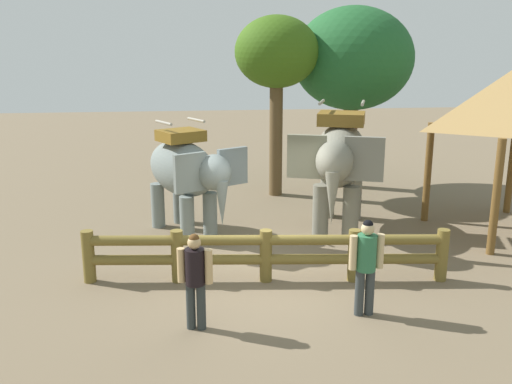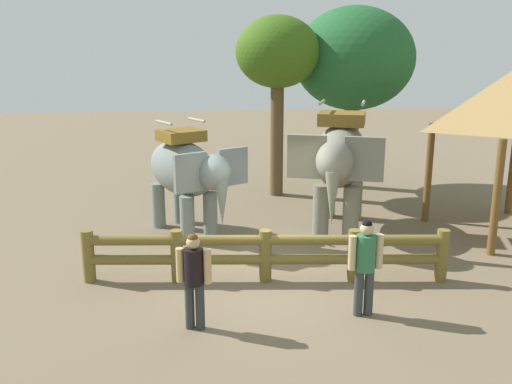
# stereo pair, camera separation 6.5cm
# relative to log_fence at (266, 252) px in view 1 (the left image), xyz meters

# --- Properties ---
(ground_plane) EXTENTS (60.00, 60.00, 0.00)m
(ground_plane) POSITION_rel_log_fence_xyz_m (-0.00, 0.24, -0.61)
(ground_plane) COLOR #716049
(log_fence) EXTENTS (7.11, 0.99, 1.05)m
(log_fence) POSITION_rel_log_fence_xyz_m (0.00, 0.00, 0.00)
(log_fence) COLOR brown
(log_fence) RESTS_ON ground
(elephant_near_left) EXTENTS (2.63, 3.26, 2.80)m
(elephant_near_left) POSITION_rel_log_fence_xyz_m (-1.51, 3.05, 0.96)
(elephant_near_left) COLOR slate
(elephant_near_left) RESTS_ON ground
(elephant_center) EXTENTS (2.65, 3.82, 3.20)m
(elephant_center) POSITION_rel_log_fence_xyz_m (2.21, 2.95, 1.19)
(elephant_center) COLOR gray
(elephant_center) RESTS_ON ground
(tourist_woman_in_black) EXTENTS (0.56, 0.39, 1.64)m
(tourist_woman_in_black) POSITION_rel_log_fence_xyz_m (-1.39, -1.79, 0.34)
(tourist_woman_in_black) COLOR #2B3232
(tourist_woman_in_black) RESTS_ON ground
(tourist_man_in_blue) EXTENTS (0.60, 0.34, 1.71)m
(tourist_man_in_blue) POSITION_rel_log_fence_xyz_m (1.48, -1.63, 0.38)
(tourist_man_in_blue) COLOR #313738
(tourist_man_in_blue) RESTS_ON ground
(tree_far_left) EXTENTS (2.47, 2.47, 5.37)m
(tree_far_left) POSITION_rel_log_fence_xyz_m (1.21, 6.59, 3.61)
(tree_far_left) COLOR brown
(tree_far_left) RESTS_ON ground
(tree_back_center) EXTENTS (3.75, 3.75, 5.70)m
(tree_back_center) POSITION_rel_log_fence_xyz_m (3.74, 7.34, 3.46)
(tree_back_center) COLOR brown
(tree_back_center) RESTS_ON ground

